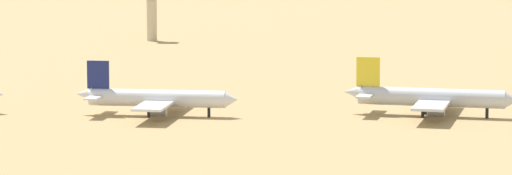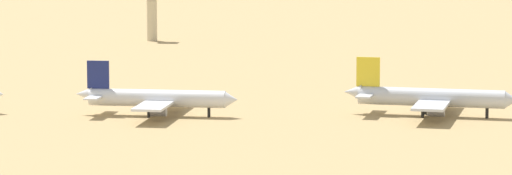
{
  "view_description": "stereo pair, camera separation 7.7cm",
  "coord_description": "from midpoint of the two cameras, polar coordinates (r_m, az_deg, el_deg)",
  "views": [
    {
      "loc": [
        40.55,
        -254.71,
        38.65
      ],
      "look_at": [
        18.69,
        -1.94,
        6.0
      ],
      "focal_mm": 93.42,
      "sensor_mm": 36.0,
      "label": 1
    },
    {
      "loc": [
        40.62,
        -254.7,
        38.65
      ],
      "look_at": [
        18.69,
        -1.94,
        6.0
      ],
      "focal_mm": 93.42,
      "sensor_mm": 36.0,
      "label": 2
    }
  ],
  "objects": [
    {
      "name": "parked_jet_yellow_4",
      "position": [
        261.04,
        7.43,
        -0.42
      ],
      "size": [
        34.1,
        29.03,
        11.28
      ],
      "rotation": [
        0.0,
        0.0,
        -0.16
      ],
      "color": "silver",
      "rests_on": "ground"
    },
    {
      "name": "parked_jet_navy_3",
      "position": [
        259.81,
        -4.33,
        -0.46
      ],
      "size": [
        32.35,
        27.23,
        10.69
      ],
      "rotation": [
        0.0,
        0.0,
        -0.06
      ],
      "color": "silver",
      "rests_on": "ground"
    },
    {
      "name": "control_tower",
      "position": [
        417.28,
        -4.5,
        3.6
      ],
      "size": [
        5.2,
        5.2,
        19.35
      ],
      "color": "#C6B793",
      "rests_on": "ground"
    },
    {
      "name": "ground",
      "position": [
        260.8,
        -4.07,
        -1.21
      ],
      "size": [
        4000.0,
        4000.0,
        0.0
      ],
      "primitive_type": "plane",
      "color": "tan"
    }
  ]
}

